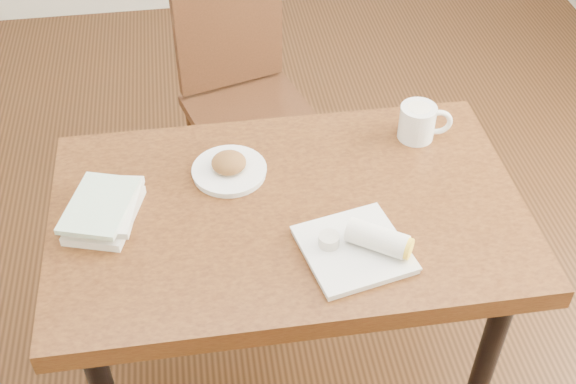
{
  "coord_description": "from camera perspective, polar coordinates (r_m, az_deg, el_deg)",
  "views": [
    {
      "loc": [
        -0.2,
        -1.33,
        2.05
      ],
      "look_at": [
        0.0,
        0.0,
        0.8
      ],
      "focal_mm": 45.0,
      "sensor_mm": 36.0,
      "label": 1
    }
  ],
  "objects": [
    {
      "name": "plate_scone",
      "position": [
        1.96,
        -4.67,
        1.91
      ],
      "size": [
        0.2,
        0.2,
        0.06
      ],
      "color": "white",
      "rests_on": "table"
    },
    {
      "name": "book_stack",
      "position": [
        1.88,
        -14.31,
        -1.34
      ],
      "size": [
        0.21,
        0.26,
        0.06
      ],
      "color": "white",
      "rests_on": "table"
    },
    {
      "name": "table",
      "position": [
        1.93,
        0.0,
        -2.96
      ],
      "size": [
        1.23,
        0.76,
        0.75
      ],
      "color": "brown",
      "rests_on": "ground"
    },
    {
      "name": "chair_far",
      "position": [
        2.66,
        -3.64,
        8.31
      ],
      "size": [
        0.52,
        0.52,
        0.95
      ],
      "color": "#442413",
      "rests_on": "ground"
    },
    {
      "name": "coffee_mug",
      "position": [
        2.09,
        10.3,
        5.5
      ],
      "size": [
        0.15,
        0.1,
        0.1
      ],
      "color": "white",
      "rests_on": "table"
    },
    {
      "name": "plate_burrito",
      "position": [
        1.75,
        5.82,
        -4.24
      ],
      "size": [
        0.29,
        0.29,
        0.08
      ],
      "color": "white",
      "rests_on": "table"
    },
    {
      "name": "ground",
      "position": [
        2.46,
        0.0,
        -13.89
      ],
      "size": [
        4.0,
        5.0,
        0.01
      ],
      "primitive_type": "cube",
      "color": "#472814",
      "rests_on": "ground"
    }
  ]
}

